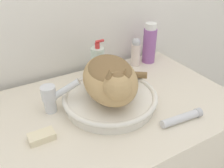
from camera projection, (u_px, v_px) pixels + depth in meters
wall_back at (64, 5)px, 1.03m from camera, size 8.00×0.05×2.40m
sink_basin at (110, 99)px, 0.91m from camera, size 0.36×0.36×0.05m
cat at (111, 77)px, 0.85m from camera, size 0.34×0.35×0.17m
faucet at (53, 96)px, 0.85m from camera, size 0.14×0.08×0.13m
mouthwash_bottle at (149, 44)px, 1.20m from camera, size 0.07×0.07×0.20m
soap_pump_bottle at (98, 61)px, 1.09m from camera, size 0.06×0.06×0.17m
deodorant_stick at (136, 52)px, 1.18m from camera, size 0.05×0.05×0.14m
cream_tube at (182, 118)px, 0.83m from camera, size 0.17×0.04×0.03m
soap_bar at (42, 137)px, 0.75m from camera, size 0.08×0.05×0.02m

